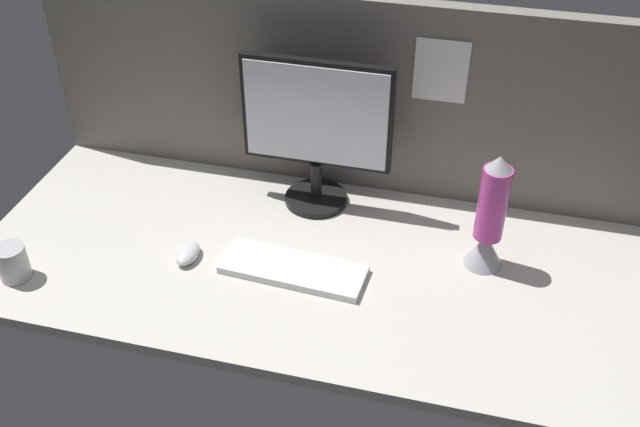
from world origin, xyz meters
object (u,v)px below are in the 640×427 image
at_px(keyboard, 293,269).
at_px(lava_lamp, 490,221).
at_px(mouse, 188,253).
at_px(mug_steel, 13,263).
at_px(monitor, 316,128).

relative_size(keyboard, lava_lamp, 1.13).
height_order(mouse, mug_steel, mug_steel).
height_order(monitor, mug_steel, monitor).
relative_size(mouse, lava_lamp, 0.29).
bearing_deg(keyboard, lava_lamp, 22.19).
distance_m(monitor, mug_steel, 0.85).
bearing_deg(mouse, lava_lamp, 12.48).
bearing_deg(keyboard, mouse, -173.23).
bearing_deg(mug_steel, keyboard, 15.66).
bearing_deg(lava_lamp, mouse, -167.16).
bearing_deg(keyboard, monitor, 97.59).
distance_m(mug_steel, lava_lamp, 1.20).
distance_m(keyboard, lava_lamp, 0.51).
bearing_deg(mouse, keyboard, 2.68).
height_order(mouse, lava_lamp, lava_lamp).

